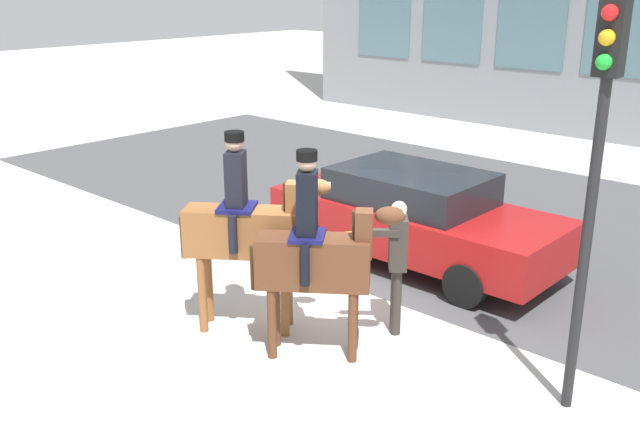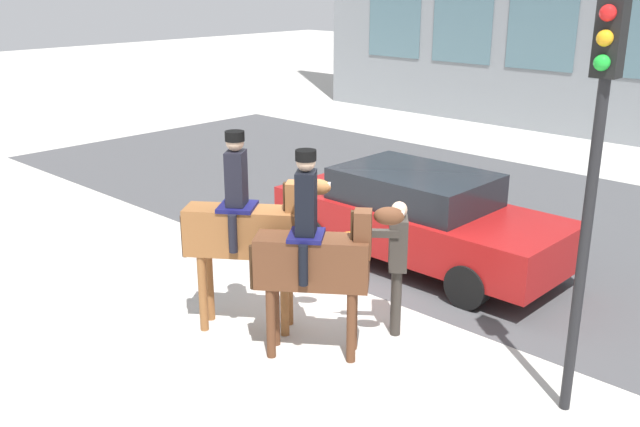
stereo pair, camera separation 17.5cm
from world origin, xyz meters
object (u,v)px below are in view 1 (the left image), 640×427
at_px(mounted_horse_lead, 246,227).
at_px(traffic_light, 597,149).
at_px(street_car_near_lane, 415,216).
at_px(pedestrian_bystander, 396,256).
at_px(mounted_horse_companion, 316,254).

height_order(mounted_horse_lead, traffic_light, traffic_light).
bearing_deg(street_car_near_lane, pedestrian_bystander, -60.54).
bearing_deg(mounted_horse_companion, traffic_light, -17.41).
xyz_separation_m(pedestrian_bystander, traffic_light, (2.39, -0.13, 1.77)).
relative_size(mounted_horse_lead, pedestrian_bystander, 1.48).
relative_size(mounted_horse_companion, pedestrian_bystander, 1.44).
bearing_deg(mounted_horse_companion, street_car_near_lane, 67.84).
bearing_deg(mounted_horse_companion, pedestrian_bystander, 35.17).
bearing_deg(pedestrian_bystander, mounted_horse_companion, 32.36).
xyz_separation_m(mounted_horse_companion, traffic_light, (2.74, 0.97, 1.52)).
bearing_deg(traffic_light, street_car_near_lane, 147.88).
relative_size(mounted_horse_companion, street_car_near_lane, 0.54).
bearing_deg(pedestrian_bystander, traffic_light, 137.28).
height_order(mounted_horse_companion, traffic_light, traffic_light).
relative_size(street_car_near_lane, traffic_light, 1.12).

